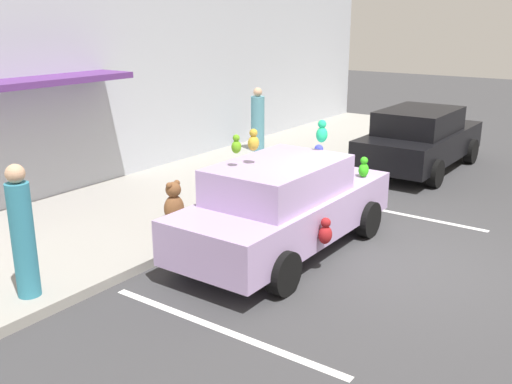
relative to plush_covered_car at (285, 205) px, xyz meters
name	(u,v)px	position (x,y,z in m)	size (l,w,h in m)	color
ground_plane	(397,263)	(0.62, -1.71, -0.80)	(60.00, 60.00, 0.00)	#38383A
sidewalk	(165,202)	(0.62, 3.29, -0.72)	(24.00, 4.00, 0.15)	gray
storefront_building	(84,42)	(0.61, 5.43, 2.40)	(24.00, 1.25, 6.40)	#B2B7C1
parking_stripe_front	(394,213)	(2.89, -0.71, -0.80)	(0.12, 3.60, 0.01)	silver
parking_stripe_rear	(220,329)	(-2.56, -0.71, -0.80)	(0.12, 3.60, 0.01)	silver
plush_covered_car	(285,205)	(0.00, 0.00, 0.00)	(4.38, 1.97, 2.09)	#B195C7
parked_sedan_behind	(420,139)	(6.41, 0.14, -0.01)	(4.42, 1.99, 1.54)	black
teddy_bear_on_sidewalk	(174,203)	(-0.29, 2.18, -0.30)	(0.40, 0.33, 0.76)	brown
pedestrian_near_shopfront	(258,122)	(5.32, 4.30, 0.15)	(0.37, 0.37, 1.72)	teal
pedestrian_walking_past	(23,234)	(-3.54, 1.75, 0.22)	(0.30, 0.30, 1.80)	teal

